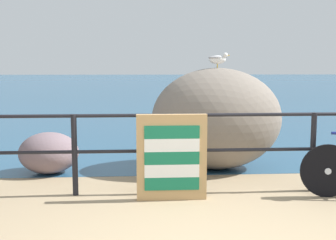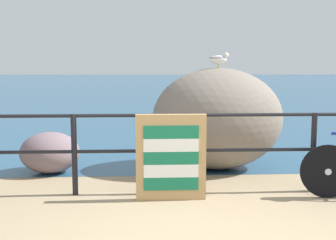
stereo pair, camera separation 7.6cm
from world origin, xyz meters
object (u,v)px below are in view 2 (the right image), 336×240
at_px(breakwater_boulder_main, 217,119).
at_px(seagull, 219,59).
at_px(breakwater_boulder_left, 50,152).
at_px(folded_deckchair_stack, 171,157).

distance_m(breakwater_boulder_main, seagull, 0.93).
xyz_separation_m(breakwater_boulder_left, seagull, (2.58, 0.12, 1.41)).
bearing_deg(seagull, breakwater_boulder_main, 95.50).
height_order(folded_deckchair_stack, breakwater_boulder_left, folded_deckchair_stack).
bearing_deg(folded_deckchair_stack, breakwater_boulder_main, 61.89).
relative_size(breakwater_boulder_left, seagull, 2.63).
relative_size(folded_deckchair_stack, seagull, 3.06).
bearing_deg(breakwater_boulder_left, breakwater_boulder_main, 3.09).
bearing_deg(seagull, folded_deckchair_stack, -113.88).
bearing_deg(breakwater_boulder_main, folded_deckchair_stack, -118.11).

